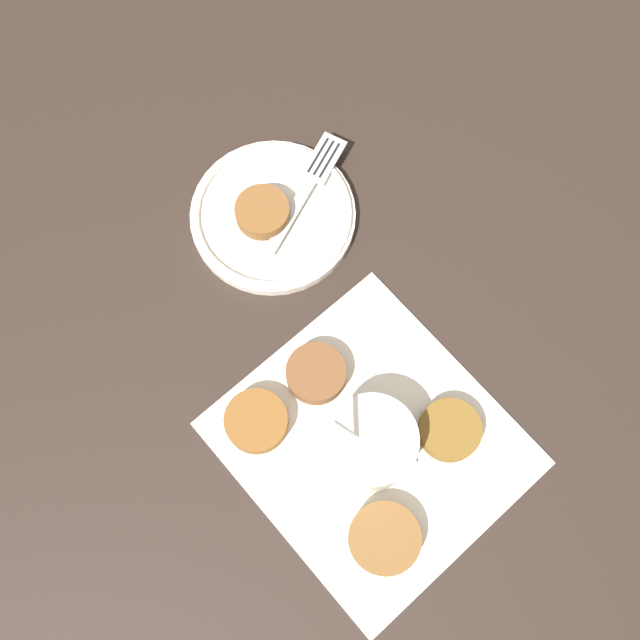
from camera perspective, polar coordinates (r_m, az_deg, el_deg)
ground_plane at (r=0.78m, az=4.06°, el=-8.38°), size 4.00×4.00×0.00m
napkin at (r=0.77m, az=3.93°, el=-9.34°), size 0.30×0.29×0.00m
sauce_bowl at (r=0.74m, az=3.90°, el=-9.40°), size 0.10×0.09×0.11m
fritter_0 at (r=0.77m, az=-0.30°, el=-4.11°), size 0.06×0.06×0.02m
fritter_1 at (r=0.77m, az=9.85°, el=-8.27°), size 0.06×0.06×0.02m
fritter_2 at (r=0.76m, az=-4.87°, el=-7.70°), size 0.06×0.06×0.02m
fritter_3 at (r=0.75m, az=4.94°, el=-16.24°), size 0.07×0.07×0.02m
serving_plate at (r=0.84m, az=-3.61°, el=7.99°), size 0.18×0.18×0.02m
fritter_on_plate at (r=0.82m, az=-4.41°, el=8.19°), size 0.06×0.06×0.02m
fork at (r=0.84m, az=-0.71°, el=10.55°), size 0.09×0.15×0.00m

